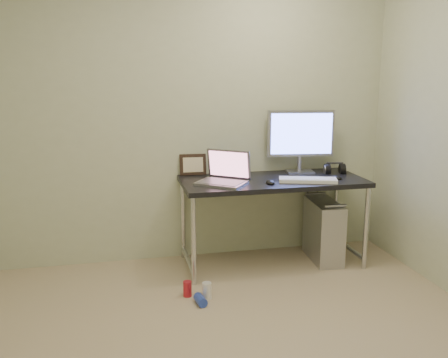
# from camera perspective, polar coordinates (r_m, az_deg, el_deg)

# --- Properties ---
(wall_back) EXTENTS (3.50, 0.02, 2.50)m
(wall_back) POSITION_cam_1_polar(r_m,az_deg,el_deg) (4.32, -3.68, 7.05)
(wall_back) COLOR beige
(wall_back) RESTS_ON ground
(desk) EXTENTS (1.54, 0.67, 0.75)m
(desk) POSITION_cam_1_polar(r_m,az_deg,el_deg) (4.24, 5.57, -1.07)
(desk) COLOR black
(desk) RESTS_ON ground
(tower_computer) EXTENTS (0.26, 0.52, 0.56)m
(tower_computer) POSITION_cam_1_polar(r_m,az_deg,el_deg) (4.50, 11.30, -5.80)
(tower_computer) COLOR #B4B4B9
(tower_computer) RESTS_ON ground
(cable_a) EXTENTS (0.01, 0.16, 0.69)m
(cable_a) POSITION_cam_1_polar(r_m,az_deg,el_deg) (4.71, 9.33, -3.17)
(cable_a) COLOR black
(cable_a) RESTS_ON ground
(cable_b) EXTENTS (0.02, 0.11, 0.71)m
(cable_b) POSITION_cam_1_polar(r_m,az_deg,el_deg) (4.73, 10.42, -3.39)
(cable_b) COLOR black
(cable_b) RESTS_ON ground
(can_red) EXTENTS (0.07, 0.07, 0.12)m
(can_red) POSITION_cam_1_polar(r_m,az_deg,el_deg) (3.81, -4.21, -12.40)
(can_red) COLOR red
(can_red) RESTS_ON ground
(can_white) EXTENTS (0.07, 0.07, 0.13)m
(can_white) POSITION_cam_1_polar(r_m,az_deg,el_deg) (3.76, -1.97, -12.64)
(can_white) COLOR white
(can_white) RESTS_ON ground
(can_blue) EXTENTS (0.09, 0.13, 0.07)m
(can_blue) POSITION_cam_1_polar(r_m,az_deg,el_deg) (3.69, -2.70, -13.65)
(can_blue) COLOR blue
(can_blue) RESTS_ON ground
(laptop) EXTENTS (0.49, 0.47, 0.26)m
(laptop) POSITION_cam_1_polar(r_m,az_deg,el_deg) (4.04, 0.04, 0.39)
(laptop) COLOR #A1A0A7
(laptop) RESTS_ON desk
(monitor) EXTENTS (0.59, 0.20, 0.55)m
(monitor) POSITION_cam_1_polar(r_m,az_deg,el_deg) (4.46, 8.76, 4.83)
(monitor) COLOR #A1A0A7
(monitor) RESTS_ON desk
(keyboard) EXTENTS (0.49, 0.29, 0.03)m
(keyboard) POSITION_cam_1_polar(r_m,az_deg,el_deg) (4.15, 9.56, -0.11)
(keyboard) COLOR white
(keyboard) RESTS_ON desk
(mouse_right) EXTENTS (0.09, 0.12, 0.03)m
(mouse_right) POSITION_cam_1_polar(r_m,az_deg,el_deg) (4.31, 12.78, 0.25)
(mouse_right) COLOR black
(mouse_right) RESTS_ON desk
(mouse_left) EXTENTS (0.09, 0.12, 0.04)m
(mouse_left) POSITION_cam_1_polar(r_m,az_deg,el_deg) (4.04, 5.32, -0.28)
(mouse_left) COLOR black
(mouse_left) RESTS_ON desk
(headphones) EXTENTS (0.20, 0.12, 0.12)m
(headphones) POSITION_cam_1_polar(r_m,az_deg,el_deg) (4.53, 12.54, 1.06)
(headphones) COLOR black
(headphones) RESTS_ON desk
(picture_frame) EXTENTS (0.23, 0.08, 0.19)m
(picture_frame) POSITION_cam_1_polar(r_m,az_deg,el_deg) (4.35, -3.58, 1.66)
(picture_frame) COLOR black
(picture_frame) RESTS_ON desk
(webcam) EXTENTS (0.04, 0.03, 0.11)m
(webcam) POSITION_cam_1_polar(r_m,az_deg,el_deg) (4.34, 0.23, 1.49)
(webcam) COLOR silver
(webcam) RESTS_ON desk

